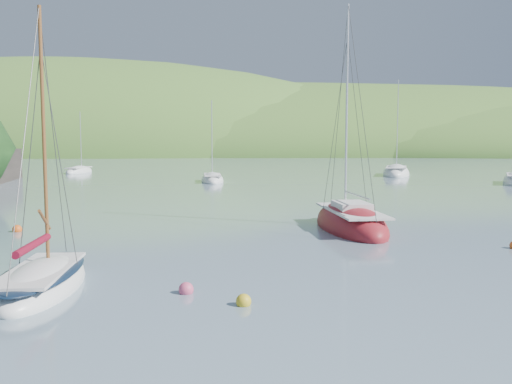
{
  "coord_description": "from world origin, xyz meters",
  "views": [
    {
      "loc": [
        1.11,
        -16.82,
        4.88
      ],
      "look_at": [
        1.19,
        8.0,
        2.48
      ],
      "focal_mm": 40.0,
      "sensor_mm": 36.0,
      "label": 1
    }
  ],
  "objects_px": {
    "distant_sloop_a": "(212,180)",
    "sloop_red": "(350,225)",
    "distant_sloop_c": "(79,172)",
    "daysailer_white": "(42,282)",
    "distant_sloop_b": "(396,174)"
  },
  "relations": [
    {
      "from": "distant_sloop_a",
      "to": "sloop_red",
      "type": "bearing_deg",
      "value": -79.13
    },
    {
      "from": "distant_sloop_a",
      "to": "distant_sloop_c",
      "type": "distance_m",
      "value": 24.86
    },
    {
      "from": "sloop_red",
      "to": "distant_sloop_a",
      "type": "height_order",
      "value": "sloop_red"
    },
    {
      "from": "daysailer_white",
      "to": "distant_sloop_b",
      "type": "xyz_separation_m",
      "value": [
        24.97,
        54.58,
        -0.01
      ]
    },
    {
      "from": "daysailer_white",
      "to": "sloop_red",
      "type": "height_order",
      "value": "sloop_red"
    },
    {
      "from": "sloop_red",
      "to": "distant_sloop_b",
      "type": "height_order",
      "value": "distant_sloop_b"
    },
    {
      "from": "distant_sloop_c",
      "to": "daysailer_white",
      "type": "bearing_deg",
      "value": -64.9
    },
    {
      "from": "sloop_red",
      "to": "distant_sloop_a",
      "type": "bearing_deg",
      "value": 100.11
    },
    {
      "from": "distant_sloop_b",
      "to": "distant_sloop_a",
      "type": "bearing_deg",
      "value": -139.91
    },
    {
      "from": "sloop_red",
      "to": "distant_sloop_b",
      "type": "relative_size",
      "value": 0.98
    },
    {
      "from": "distant_sloop_a",
      "to": "distant_sloop_b",
      "type": "height_order",
      "value": "distant_sloop_b"
    },
    {
      "from": "distant_sloop_a",
      "to": "distant_sloop_b",
      "type": "distance_m",
      "value": 25.01
    },
    {
      "from": "daysailer_white",
      "to": "sloop_red",
      "type": "distance_m",
      "value": 16.9
    },
    {
      "from": "sloop_red",
      "to": "daysailer_white",
      "type": "bearing_deg",
      "value": -141.63
    },
    {
      "from": "daysailer_white",
      "to": "distant_sloop_b",
      "type": "distance_m",
      "value": 60.02
    }
  ]
}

